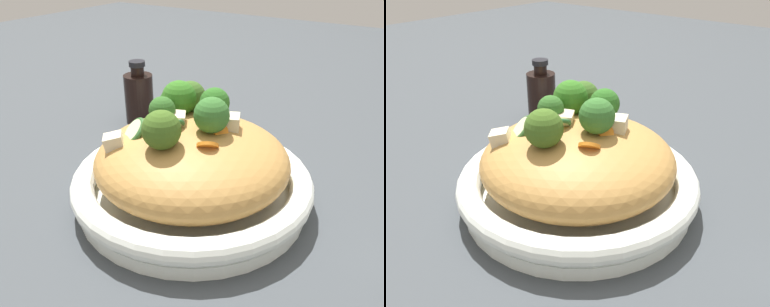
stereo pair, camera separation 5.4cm
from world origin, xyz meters
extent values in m
plane|color=#3B4044|center=(0.00, 0.00, 0.00)|extent=(3.00, 3.00, 0.00)
cylinder|color=white|center=(0.00, 0.00, 0.01)|extent=(0.32, 0.32, 0.02)
torus|color=white|center=(0.00, 0.00, 0.03)|extent=(0.33, 0.33, 0.03)
ellipsoid|color=#B18041|center=(0.00, 0.00, 0.07)|extent=(0.27, 0.27, 0.09)
torus|color=#BB8243|center=(-0.01, 0.00, 0.10)|extent=(0.06, 0.05, 0.03)
torus|color=#AA7F48|center=(0.00, 0.02, 0.09)|extent=(0.07, 0.07, 0.01)
cone|color=#93B76F|center=(-0.08, -0.06, 0.09)|extent=(0.03, 0.03, 0.02)
sphere|color=#365C21|center=(-0.08, -0.06, 0.12)|extent=(0.07, 0.07, 0.05)
cone|color=#96B46C|center=(0.06, -0.01, 0.11)|extent=(0.02, 0.02, 0.01)
sphere|color=#3D5F1E|center=(0.06, -0.01, 0.13)|extent=(0.06, 0.06, 0.05)
cone|color=#8CB36C|center=(-0.01, 0.02, 0.11)|extent=(0.02, 0.02, 0.02)
sphere|color=#32692A|center=(-0.01, 0.02, 0.13)|extent=(0.06, 0.06, 0.05)
cone|color=#91AE76|center=(-0.07, -0.09, 0.09)|extent=(0.02, 0.02, 0.02)
sphere|color=#2D6427|center=(-0.07, -0.09, 0.11)|extent=(0.04, 0.04, 0.04)
cone|color=#92B56D|center=(-0.06, 0.00, 0.10)|extent=(0.02, 0.02, 0.02)
sphere|color=#29601E|center=(-0.06, 0.00, 0.13)|extent=(0.06, 0.06, 0.04)
cone|color=#8FAC6E|center=(-0.05, -0.05, 0.10)|extent=(0.03, 0.03, 0.02)
sphere|color=#306C1F|center=(-0.05, -0.05, 0.13)|extent=(0.07, 0.07, 0.05)
cone|color=#97B36D|center=(0.00, -0.05, 0.11)|extent=(0.02, 0.02, 0.02)
sphere|color=#2E5F23|center=(0.00, -0.05, 0.13)|extent=(0.05, 0.05, 0.04)
cylinder|color=orange|center=(0.03, 0.04, 0.11)|extent=(0.03, 0.03, 0.02)
cylinder|color=orange|center=(0.03, -0.03, 0.11)|extent=(0.02, 0.03, 0.02)
cylinder|color=orange|center=(-0.01, 0.04, 0.11)|extent=(0.03, 0.02, 0.02)
cylinder|color=beige|center=(0.01, -0.03, 0.11)|extent=(0.05, 0.04, 0.03)
torus|color=#2B6334|center=(0.01, -0.03, 0.11)|extent=(0.05, 0.05, 0.03)
cylinder|color=beige|center=(0.04, -0.07, 0.11)|extent=(0.04, 0.04, 0.03)
torus|color=#2F5D28|center=(0.04, -0.07, 0.11)|extent=(0.05, 0.05, 0.04)
cube|color=beige|center=(-0.04, 0.03, 0.11)|extent=(0.04, 0.04, 0.02)
cube|color=beige|center=(-0.01, -0.03, 0.11)|extent=(0.04, 0.04, 0.02)
cube|color=beige|center=(0.07, -0.08, 0.10)|extent=(0.04, 0.04, 0.03)
cylinder|color=black|center=(-0.17, -0.24, 0.05)|extent=(0.06, 0.06, 0.10)
cylinder|color=black|center=(-0.17, -0.24, 0.11)|extent=(0.03, 0.03, 0.02)
cylinder|color=black|center=(-0.17, -0.24, 0.12)|extent=(0.03, 0.03, 0.01)
camera|label=1|loc=(0.40, 0.26, 0.33)|focal=37.16mm
camera|label=2|loc=(0.37, 0.30, 0.33)|focal=37.16mm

